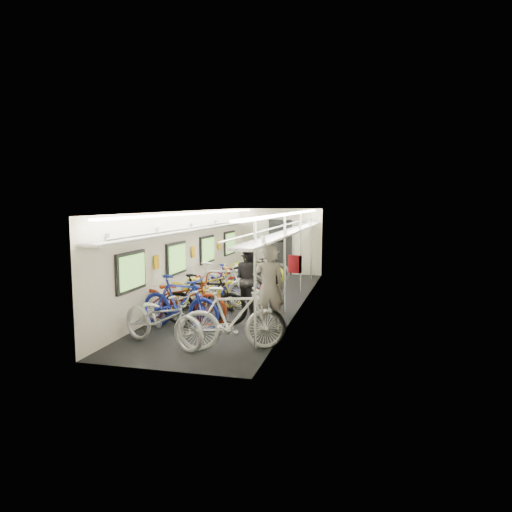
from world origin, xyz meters
The scene contains 17 objects.
train_car_shell centered at (-0.36, 0.71, 1.66)m, with size 10.00×10.00×10.00m.
bicycle_0 centered at (-0.48, -3.86, 0.52)m, with size 0.69×1.99×1.04m, color #B0AFB4.
bicycle_1 centered at (-0.62, -2.75, 0.56)m, with size 0.53×1.88×1.13m, color #192597.
bicycle_2 centered at (-0.78, -2.38, 0.57)m, with size 0.76×2.19×1.15m, color maroon.
bicycle_3 centered at (-0.24, -2.30, 0.55)m, with size 0.52×1.85×1.11m, color black.
bicycle_4 centered at (-0.79, -0.89, 0.53)m, with size 0.71×2.04×1.07m, color yellow.
bicycle_5 centered at (-0.45, -0.77, 0.58)m, with size 0.55×1.93×1.16m, color silver.
bicycle_6 centered at (-0.43, 0.49, 0.53)m, with size 0.71×2.02×1.06m, color #ACADB1.
bicycle_7 centered at (-0.45, 0.29, 0.48)m, with size 0.45×1.60×0.96m, color navy.
bicycle_8 centered at (-0.73, 1.51, 0.47)m, with size 0.62×1.78×0.94m, color maroon.
bicycle_9 centered at (-0.28, 1.92, 0.52)m, with size 0.49×1.72×1.03m, color black.
bicycle_10 centered at (-0.37, 2.72, 0.52)m, with size 0.69×1.99×1.05m, color yellow.
bicycle_11 centered at (0.84, -3.79, 0.58)m, with size 0.54×1.93×1.16m, color silver.
bicycle_12 centered at (-0.30, 3.16, 0.51)m, with size 0.68×1.94×1.02m, color slate.
passenger_near centered at (1.19, -2.44, 0.89)m, with size 0.65×0.43×1.79m, color gray.
passenger_mid centered at (0.44, -1.08, 0.82)m, with size 0.80×0.62×1.64m, color black.
backpack centered at (1.58, -1.53, 1.28)m, with size 0.26×0.14×0.38m, color #AC111B.
Camera 1 is at (3.15, -11.33, 2.62)m, focal length 32.00 mm.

